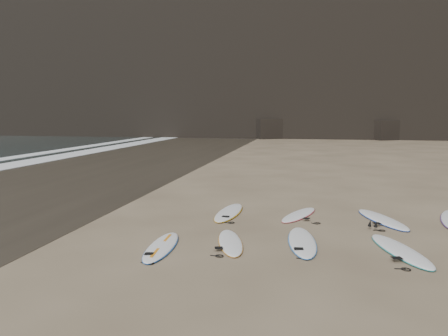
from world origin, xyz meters
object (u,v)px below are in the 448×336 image
(surfboard_5, at_px, (229,212))
(surfboard_7, at_px, (382,219))
(surfboard_1, at_px, (230,242))
(surfboard_6, at_px, (299,214))
(surfboard_2, at_px, (302,241))
(surfboard_0, at_px, (162,246))
(surfboard_3, at_px, (400,250))

(surfboard_5, xyz_separation_m, surfboard_7, (4.65, -0.04, 0.00))
(surfboard_1, height_order, surfboard_6, surfboard_6)
(surfboard_2, distance_m, surfboard_7, 3.59)
(surfboard_1, height_order, surfboard_5, surfboard_5)
(surfboard_0, xyz_separation_m, surfboard_1, (1.54, 0.66, -0.00))
(surfboard_1, distance_m, surfboard_6, 3.65)
(surfboard_2, xyz_separation_m, surfboard_7, (2.31, 2.75, 0.00))
(surfboard_2, xyz_separation_m, surfboard_3, (2.23, -0.28, 0.00))
(surfboard_1, distance_m, surfboard_7, 5.10)
(surfboard_0, bearing_deg, surfboard_2, 13.02)
(surfboard_6, xyz_separation_m, surfboard_7, (2.45, -0.16, 0.01))
(surfboard_2, relative_size, surfboard_6, 1.14)
(surfboard_7, bearing_deg, surfboard_3, -111.41)
(surfboard_3, bearing_deg, surfboard_7, 72.07)
(surfboard_2, relative_size, surfboard_7, 0.98)
(surfboard_1, distance_m, surfboard_2, 1.77)
(surfboard_0, distance_m, surfboard_3, 5.55)
(surfboard_2, relative_size, surfboard_3, 1.00)
(surfboard_0, xyz_separation_m, surfboard_5, (0.93, 3.82, 0.00))
(surfboard_1, xyz_separation_m, surfboard_7, (4.04, 3.12, 0.01))
(surfboard_2, height_order, surfboard_3, same)
(surfboard_0, xyz_separation_m, surfboard_7, (5.58, 3.78, 0.00))
(surfboard_3, xyz_separation_m, surfboard_5, (-4.57, 3.07, 0.00))
(surfboard_0, distance_m, surfboard_6, 5.03)
(surfboard_0, xyz_separation_m, surfboard_3, (5.50, 0.75, 0.00))
(surfboard_2, relative_size, surfboard_5, 0.99)
(surfboard_6, height_order, surfboard_7, surfboard_7)
(surfboard_0, distance_m, surfboard_1, 1.68)
(surfboard_0, relative_size, surfboard_7, 0.90)
(surfboard_1, relative_size, surfboard_3, 0.86)
(surfboard_0, bearing_deg, surfboard_3, 3.25)
(surfboard_2, bearing_deg, surfboard_0, -167.77)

